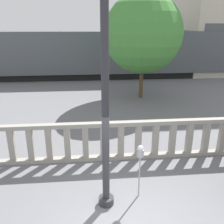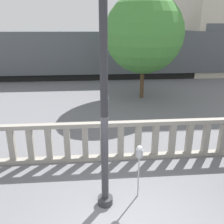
{
  "view_description": "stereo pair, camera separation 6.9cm",
  "coord_description": "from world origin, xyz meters",
  "px_view_note": "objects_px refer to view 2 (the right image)",
  "views": [
    {
      "loc": [
        -0.72,
        -4.5,
        4.57
      ],
      "look_at": [
        0.09,
        4.28,
        1.42
      ],
      "focal_mm": 40.0,
      "sensor_mm": 36.0,
      "label": 1
    },
    {
      "loc": [
        -0.66,
        -4.5,
        4.57
      ],
      "look_at": [
        0.09,
        4.28,
        1.42
      ],
      "focal_mm": 40.0,
      "sensor_mm": 36.0,
      "label": 2
    }
  ],
  "objects_px": {
    "lamppost": "(104,93)",
    "train_far": "(58,46)",
    "parking_meter": "(139,155)",
    "train_near": "(73,54)",
    "tree_left": "(144,34)"
  },
  "relations": [
    {
      "from": "train_near",
      "to": "train_far",
      "type": "distance_m",
      "value": 10.88
    },
    {
      "from": "lamppost",
      "to": "tree_left",
      "type": "bearing_deg",
      "value": 73.47
    },
    {
      "from": "train_near",
      "to": "lamppost",
      "type": "bearing_deg",
      "value": -83.86
    },
    {
      "from": "parking_meter",
      "to": "train_near",
      "type": "xyz_separation_m",
      "value": [
        -2.7,
        16.28,
        0.77
      ]
    },
    {
      "from": "parking_meter",
      "to": "tree_left",
      "type": "relative_size",
      "value": 0.25
    },
    {
      "from": "tree_left",
      "to": "parking_meter",
      "type": "bearing_deg",
      "value": -101.79
    },
    {
      "from": "lamppost",
      "to": "parking_meter",
      "type": "distance_m",
      "value": 2.03
    },
    {
      "from": "lamppost",
      "to": "train_far",
      "type": "bearing_deg",
      "value": 98.92
    },
    {
      "from": "lamppost",
      "to": "parking_meter",
      "type": "bearing_deg",
      "value": 14.52
    },
    {
      "from": "lamppost",
      "to": "train_far",
      "type": "relative_size",
      "value": 0.22
    },
    {
      "from": "parking_meter",
      "to": "tree_left",
      "type": "distance_m",
      "value": 10.25
    },
    {
      "from": "train_near",
      "to": "tree_left",
      "type": "xyz_separation_m",
      "value": [
        4.72,
        -6.6,
        1.92
      ]
    },
    {
      "from": "train_near",
      "to": "train_far",
      "type": "bearing_deg",
      "value": 103.16
    },
    {
      "from": "tree_left",
      "to": "train_near",
      "type": "bearing_deg",
      "value": 125.58
    },
    {
      "from": "lamppost",
      "to": "train_near",
      "type": "height_order",
      "value": "lamppost"
    }
  ]
}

